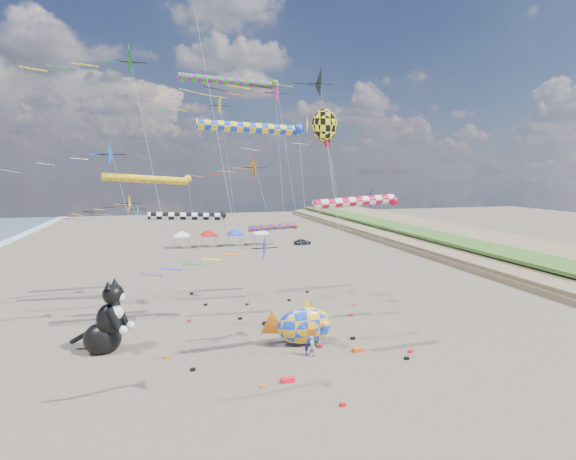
# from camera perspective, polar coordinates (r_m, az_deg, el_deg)

# --- Properties ---
(ground) EXTENTS (260.00, 260.00, 0.00)m
(ground) POSITION_cam_1_polar(r_m,az_deg,el_deg) (29.76, 3.86, -20.89)
(ground) COLOR #50473B
(ground) RESTS_ON ground
(delta_kite_0) EXTENTS (9.10, 2.11, 16.43)m
(delta_kite_0) POSITION_cam_1_polar(r_m,az_deg,el_deg) (34.06, -21.52, 8.53)
(delta_kite_0) COLOR #0656B5
(delta_kite_0) RESTS_ON ground
(delta_kite_1) EXTENTS (12.64, 2.41, 18.43)m
(delta_kite_1) POSITION_cam_1_polar(r_m,az_deg,el_deg) (45.27, 4.20, 10.95)
(delta_kite_1) COLOR red
(delta_kite_1) RESTS_ON ground
(delta_kite_2) EXTENTS (17.53, 2.76, 23.14)m
(delta_kite_2) POSITION_cam_1_polar(r_m,az_deg,el_deg) (45.48, -4.47, 16.70)
(delta_kite_2) COLOR #DE219E
(delta_kite_2) RESTS_ON ground
(delta_kite_4) EXTENTS (11.04, 2.26, 21.81)m
(delta_kite_4) POSITION_cam_1_polar(r_m,az_deg,el_deg) (46.43, -10.42, 15.04)
(delta_kite_4) COLOR yellow
(delta_kite_4) RESTS_ON ground
(delta_kite_5) EXTENTS (12.25, 2.18, 22.01)m
(delta_kite_5) POSITION_cam_1_polar(r_m,az_deg,el_deg) (32.01, -22.20, 18.56)
(delta_kite_5) COLOR #1A9117
(delta_kite_5) RESTS_ON ground
(delta_kite_6) EXTENTS (8.81, 1.90, 13.03)m
(delta_kite_6) POSITION_cam_1_polar(r_m,az_deg,el_deg) (33.18, 9.87, 3.25)
(delta_kite_6) COLOR #532497
(delta_kite_6) RESTS_ON ground
(delta_kite_7) EXTENTS (15.78, 2.87, 23.38)m
(delta_kite_7) POSITION_cam_1_polar(r_m,az_deg,el_deg) (42.16, 1.72, 17.76)
(delta_kite_7) COLOR black
(delta_kite_7) RESTS_ON ground
(delta_kite_8) EXTENTS (11.45, 1.73, 11.04)m
(delta_kite_8) POSITION_cam_1_polar(r_m,az_deg,el_deg) (52.15, -18.59, 2.24)
(delta_kite_8) COLOR #138BD6
(delta_kite_8) RESTS_ON ground
(delta_kite_9) EXTENTS (9.46, 1.86, 12.36)m
(delta_kite_9) POSITION_cam_1_polar(r_m,az_deg,el_deg) (42.27, -19.35, 2.90)
(delta_kite_9) COLOR orange
(delta_kite_9) RESTS_ON ground
(delta_kite_10) EXTENTS (11.60, 2.32, 15.69)m
(delta_kite_10) POSITION_cam_1_polar(r_m,az_deg,el_deg) (37.43, -5.33, 7.59)
(delta_kite_10) COLOR orange
(delta_kite_10) RESTS_ON ground
(delta_kite_11) EXTENTS (10.80, 1.70, 10.68)m
(delta_kite_11) POSITION_cam_1_polar(r_m,az_deg,el_deg) (24.63, -4.80, -3.55)
(delta_kite_11) COLOR #1C10D0
(delta_kite_11) RESTS_ON ground
(windsock_0) EXTENTS (11.36, 0.81, 23.48)m
(windsock_0) POSITION_cam_1_polar(r_m,az_deg,el_deg) (47.57, -7.08, 18.11)
(windsock_0) COLOR #21931A
(windsock_0) RESTS_ON ground
(windsock_1) EXTENTS (8.28, 0.71, 10.46)m
(windsock_1) POSITION_cam_1_polar(r_m,az_deg,el_deg) (41.69, -12.31, 1.65)
(windsock_1) COLOR black
(windsock_1) RESTS_ON ground
(windsock_2) EXTENTS (7.09, 0.70, 8.26)m
(windsock_2) POSITION_cam_1_polar(r_m,az_deg,el_deg) (50.77, -1.61, 0.33)
(windsock_2) COLOR red
(windsock_2) RESTS_ON ground
(windsock_3) EXTENTS (9.82, 0.80, 13.79)m
(windsock_3) POSITION_cam_1_polar(r_m,az_deg,el_deg) (46.95, -17.12, 6.14)
(windsock_3) COLOR yellow
(windsock_3) RESTS_ON ground
(windsock_4) EXTENTS (7.70, 0.70, 12.39)m
(windsock_4) POSITION_cam_1_polar(r_m,az_deg,el_deg) (31.76, 9.04, 3.45)
(windsock_4) COLOR red
(windsock_4) RESTS_ON ground
(windsock_5) EXTENTS (10.03, 0.86, 18.05)m
(windsock_5) POSITION_cam_1_polar(r_m,az_deg,el_deg) (37.05, -4.30, 12.73)
(windsock_5) COLOR blue
(windsock_5) RESTS_ON ground
(angelfish_kite) EXTENTS (3.74, 3.02, 19.25)m
(angelfish_kite) POSITION_cam_1_polar(r_m,az_deg,el_deg) (38.12, 4.41, 12.92)
(angelfish_kite) COLOR yellow
(angelfish_kite) RESTS_ON ground
(cat_inflatable) EXTENTS (4.88, 3.72, 5.90)m
(cat_inflatable) POSITION_cam_1_polar(r_m,az_deg,el_deg) (38.47, -22.13, -10.01)
(cat_inflatable) COLOR black
(cat_inflatable) RESTS_ON ground
(fish_inflatable) EXTENTS (6.25, 3.01, 3.99)m
(fish_inflatable) POSITION_cam_1_polar(r_m,az_deg,el_deg) (37.50, 2.05, -12.03)
(fish_inflatable) COLOR blue
(fish_inflatable) RESTS_ON ground
(person_adult) EXTENTS (0.70, 0.67, 1.61)m
(person_adult) POSITION_cam_1_polar(r_m,az_deg,el_deg) (35.60, 3.10, -14.53)
(person_adult) COLOR gray
(person_adult) RESTS_ON ground
(child_green) EXTENTS (0.61, 0.48, 1.24)m
(child_green) POSITION_cam_1_polar(r_m,az_deg,el_deg) (37.52, 3.49, -13.66)
(child_green) COLOR #1F6F1C
(child_green) RESTS_ON ground
(child_blue) EXTENTS (0.62, 0.43, 0.97)m
(child_blue) POSITION_cam_1_polar(r_m,az_deg,el_deg) (36.01, 2.37, -14.82)
(child_blue) COLOR #2C2AB0
(child_blue) RESTS_ON ground
(kite_bag_0) EXTENTS (0.90, 0.44, 0.30)m
(kite_bag_0) POSITION_cam_1_polar(r_m,az_deg,el_deg) (42.58, -2.64, -11.73)
(kite_bag_0) COLOR black
(kite_bag_0) RESTS_ON ground
(kite_bag_1) EXTENTS (0.90, 0.44, 0.30)m
(kite_bag_1) POSITION_cam_1_polar(r_m,az_deg,el_deg) (31.94, -0.05, -18.49)
(kite_bag_1) COLOR red
(kite_bag_1) RESTS_ON ground
(kite_bag_2) EXTENTS (0.90, 0.44, 0.30)m
(kite_bag_2) POSITION_cam_1_polar(r_m,az_deg,el_deg) (37.07, 8.91, -14.79)
(kite_bag_2) COLOR #D65212
(kite_bag_2) RESTS_ON ground
(tent_row) EXTENTS (19.20, 4.20, 3.80)m
(tent_row) POSITION_cam_1_polar(r_m,az_deg,el_deg) (86.04, -8.36, 0.00)
(tent_row) COLOR white
(tent_row) RESTS_ON ground
(parked_car) EXTENTS (3.39, 1.45, 1.14)m
(parked_car) POSITION_cam_1_polar(r_m,az_deg,el_deg) (87.63, 1.84, -1.49)
(parked_car) COLOR #26262D
(parked_car) RESTS_ON ground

